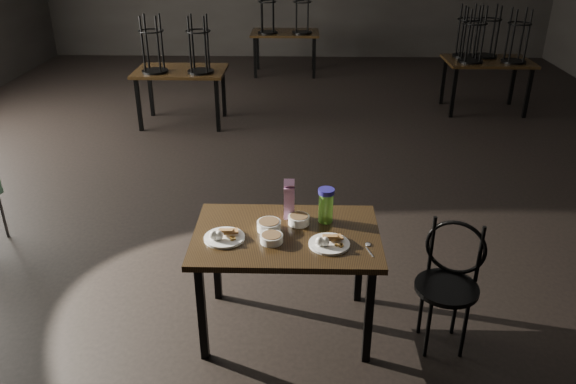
{
  "coord_description": "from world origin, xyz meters",
  "views": [
    {
      "loc": [
        0.11,
        -5.61,
        2.57
      ],
      "look_at": [
        0.02,
        -2.1,
        0.85
      ],
      "focal_mm": 35.0,
      "sensor_mm": 36.0,
      "label": 1
    }
  ],
  "objects_px": {
    "juice_carton": "(289,200)",
    "water_bottle": "(326,205)",
    "bentwood_chair": "(450,276)",
    "main_table": "(286,244)"
  },
  "relations": [
    {
      "from": "bentwood_chair",
      "to": "juice_carton",
      "type": "bearing_deg",
      "value": -173.22
    },
    {
      "from": "juice_carton",
      "to": "water_bottle",
      "type": "distance_m",
      "value": 0.25
    },
    {
      "from": "juice_carton",
      "to": "bentwood_chair",
      "type": "relative_size",
      "value": 0.33
    },
    {
      "from": "juice_carton",
      "to": "bentwood_chair",
      "type": "xyz_separation_m",
      "value": [
        1.04,
        -0.31,
        -0.37
      ]
    },
    {
      "from": "main_table",
      "to": "bentwood_chair",
      "type": "relative_size",
      "value": 1.4
    },
    {
      "from": "water_bottle",
      "to": "main_table",
      "type": "bearing_deg",
      "value": -146.74
    },
    {
      "from": "water_bottle",
      "to": "juice_carton",
      "type": "bearing_deg",
      "value": 168.33
    },
    {
      "from": "main_table",
      "to": "juice_carton",
      "type": "distance_m",
      "value": 0.3
    },
    {
      "from": "main_table",
      "to": "bentwood_chair",
      "type": "distance_m",
      "value": 1.07
    },
    {
      "from": "main_table",
      "to": "juice_carton",
      "type": "xyz_separation_m",
      "value": [
        0.01,
        0.22,
        0.21
      ]
    }
  ]
}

